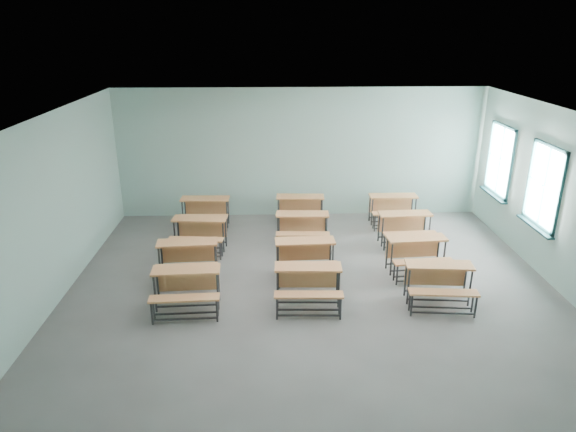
% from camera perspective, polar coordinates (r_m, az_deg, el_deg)
% --- Properties ---
extents(room, '(9.04, 8.04, 3.24)m').
position_cam_1_polar(room, '(8.97, 3.39, 1.01)').
color(room, slate).
rests_on(room, ground).
extents(desk_unit_r0c0, '(1.18, 0.82, 0.72)m').
position_cam_1_polar(desk_unit_r0c0, '(8.90, -11.24, -7.43)').
color(desk_unit_r0c0, '#CD804A').
rests_on(desk_unit_r0c0, ground).
extents(desk_unit_r0c1, '(1.17, 0.81, 0.72)m').
position_cam_1_polar(desk_unit_r0c1, '(8.83, 2.25, -7.22)').
color(desk_unit_r0c1, '#CD804A').
rests_on(desk_unit_r0c1, ground).
extents(desk_unit_r0c2, '(1.21, 0.87, 0.72)m').
position_cam_1_polar(desk_unit_r0c2, '(9.27, 16.47, -6.71)').
color(desk_unit_r0c2, '#CD804A').
rests_on(desk_unit_r0c2, ground).
extents(desk_unit_r1c0, '(1.19, 0.84, 0.72)m').
position_cam_1_polar(desk_unit_r1c0, '(9.95, -11.11, -4.28)').
color(desk_unit_r1c0, '#CD804A').
rests_on(desk_unit_r1c0, ground).
extents(desk_unit_r1c1, '(1.17, 0.81, 0.72)m').
position_cam_1_polar(desk_unit_r1c1, '(9.84, 1.95, -4.19)').
color(desk_unit_r1c1, '#CD804A').
rests_on(desk_unit_r1c1, ground).
extents(desk_unit_r1c2, '(1.20, 0.85, 0.72)m').
position_cam_1_polar(desk_unit_r1c2, '(10.27, 14.20, -3.74)').
color(desk_unit_r1c2, '#CD804A').
rests_on(desk_unit_r1c2, ground).
extents(desk_unit_r2c0, '(1.21, 0.87, 0.72)m').
position_cam_1_polar(desk_unit_r2c0, '(11.10, -9.85, -1.53)').
color(desk_unit_r2c0, '#CD804A').
rests_on(desk_unit_r2c0, ground).
extents(desk_unit_r2c1, '(1.18, 0.82, 0.72)m').
position_cam_1_polar(desk_unit_r2c1, '(11.20, 1.63, -1.00)').
color(desk_unit_r2c1, '#CD804A').
rests_on(desk_unit_r2c1, ground).
extents(desk_unit_r2c2, '(1.18, 0.82, 0.72)m').
position_cam_1_polar(desk_unit_r2c2, '(11.52, 12.95, -0.93)').
color(desk_unit_r2c2, '#CD804A').
rests_on(desk_unit_r2c2, ground).
extents(desk_unit_r3c0, '(1.17, 0.80, 0.72)m').
position_cam_1_polar(desk_unit_r3c0, '(12.36, -9.21, 0.83)').
color(desk_unit_r3c0, '#CD804A').
rests_on(desk_unit_r3c0, ground).
extents(desk_unit_r3c1, '(1.18, 0.82, 0.72)m').
position_cam_1_polar(desk_unit_r3c1, '(12.34, 1.36, 1.06)').
color(desk_unit_r3c1, '#CD804A').
rests_on(desk_unit_r3c1, ground).
extents(desk_unit_r3c2, '(1.15, 0.77, 0.72)m').
position_cam_1_polar(desk_unit_r3c2, '(12.65, 11.66, 1.13)').
color(desk_unit_r3c2, '#CD804A').
rests_on(desk_unit_r3c2, ground).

